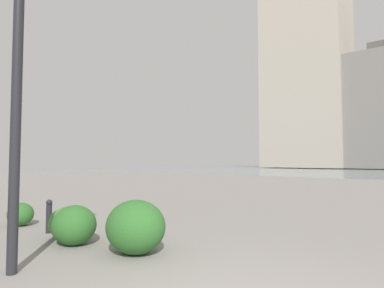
{
  "coord_description": "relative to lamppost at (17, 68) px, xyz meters",
  "views": [
    {
      "loc": [
        -1.46,
        2.73,
        1.58
      ],
      "look_at": [
        5.88,
        -6.76,
        2.18
      ],
      "focal_mm": 29.66,
      "sensor_mm": 36.0,
      "label": 1
    }
  ],
  "objects": [
    {
      "name": "building_annex",
      "position": [
        17.06,
        -66.8,
        15.3
      ],
      "size": [
        16.23,
        13.76,
        36.38
      ],
      "color": "#B2A899",
      "rests_on": "ground"
    },
    {
      "name": "lamppost",
      "position": [
        0.0,
        0.0,
        0.0
      ],
      "size": [
        0.98,
        0.28,
        4.4
      ],
      "color": "#232328",
      "rests_on": "ground"
    },
    {
      "name": "bollard_near",
      "position": [
        1.98,
        -1.58,
        -2.52
      ],
      "size": [
        0.13,
        0.13,
        0.72
      ],
      "color": "#232328",
      "rests_on": "ground"
    },
    {
      "name": "shrub_low",
      "position": [
        1.18,
        -1.52,
        -2.58
      ],
      "size": [
        0.75,
        0.67,
        0.63
      ],
      "color": "#477F38",
      "rests_on": "ground"
    },
    {
      "name": "shrub_round",
      "position": [
        -0.64,
        -1.7,
        -2.44
      ],
      "size": [
        1.06,
        0.95,
        0.9
      ],
      "color": "#2D6628",
      "rests_on": "ground"
    },
    {
      "name": "shrub_wide",
      "position": [
        3.24,
        -1.54,
        -2.62
      ],
      "size": [
        0.64,
        0.58,
        0.55
      ],
      "color": "#2D6628",
      "rests_on": "ground"
    },
    {
      "name": "shrub_tall",
      "position": [
        0.68,
        -1.37,
        -2.53
      ],
      "size": [
        0.86,
        0.77,
        0.73
      ],
      "color": "#2D6628",
      "rests_on": "ground"
    }
  ]
}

